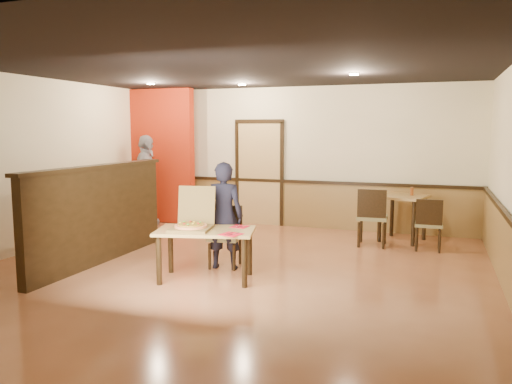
# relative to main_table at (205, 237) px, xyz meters

# --- Properties ---
(floor) EXTENTS (7.00, 7.00, 0.00)m
(floor) POSITION_rel_main_table_xyz_m (0.16, 0.44, -0.56)
(floor) COLOR #BE754A
(floor) RESTS_ON ground
(ceiling) EXTENTS (7.00, 7.00, 0.00)m
(ceiling) POSITION_rel_main_table_xyz_m (0.16, 0.44, 2.24)
(ceiling) COLOR black
(ceiling) RESTS_ON wall_back
(wall_back) EXTENTS (7.00, 0.00, 7.00)m
(wall_back) POSITION_rel_main_table_xyz_m (0.16, 3.94, 0.84)
(wall_back) COLOR #FCF5C5
(wall_back) RESTS_ON floor
(wall_left) EXTENTS (0.00, 7.00, 7.00)m
(wall_left) POSITION_rel_main_table_xyz_m (-3.34, 0.44, 0.84)
(wall_left) COLOR #FCF5C5
(wall_left) RESTS_ON floor
(wainscot_back) EXTENTS (7.00, 0.04, 0.90)m
(wainscot_back) POSITION_rel_main_table_xyz_m (0.16, 3.91, -0.11)
(wainscot_back) COLOR olive
(wainscot_back) RESTS_ON floor
(chair_rail_back) EXTENTS (7.00, 0.06, 0.06)m
(chair_rail_back) POSITION_rel_main_table_xyz_m (0.16, 3.89, 0.36)
(chair_rail_back) COLOR black
(chair_rail_back) RESTS_ON wall_back
(wainscot_right) EXTENTS (0.04, 7.00, 0.90)m
(wainscot_right) POSITION_rel_main_table_xyz_m (3.63, 0.44, -0.11)
(wainscot_right) COLOR olive
(wainscot_right) RESTS_ON floor
(chair_rail_right) EXTENTS (0.06, 7.00, 0.06)m
(chair_rail_right) POSITION_rel_main_table_xyz_m (3.61, 0.44, 0.36)
(chair_rail_right) COLOR black
(chair_rail_right) RESTS_ON wall_right
(back_door) EXTENTS (0.90, 0.06, 2.10)m
(back_door) POSITION_rel_main_table_xyz_m (-0.64, 3.90, 0.49)
(back_door) COLOR tan
(back_door) RESTS_ON wall_back
(booth_partition) EXTENTS (0.20, 3.10, 1.44)m
(booth_partition) POSITION_rel_main_table_xyz_m (-1.84, 0.24, 0.17)
(booth_partition) COLOR black
(booth_partition) RESTS_ON floor
(red_accent_panel) EXTENTS (1.60, 0.20, 2.78)m
(red_accent_panel) POSITION_rel_main_table_xyz_m (-2.74, 3.44, 0.84)
(red_accent_panel) COLOR #A6230B
(red_accent_panel) RESTS_ON floor
(spot_a) EXTENTS (0.14, 0.14, 0.02)m
(spot_a) POSITION_rel_main_table_xyz_m (-2.14, 2.24, 2.22)
(spot_a) COLOR #FFF0B2
(spot_a) RESTS_ON ceiling
(spot_b) EXTENTS (0.14, 0.14, 0.02)m
(spot_b) POSITION_rel_main_table_xyz_m (-0.64, 2.94, 2.22)
(spot_b) COLOR #FFF0B2
(spot_b) RESTS_ON ceiling
(spot_c) EXTENTS (0.14, 0.14, 0.02)m
(spot_c) POSITION_rel_main_table_xyz_m (1.56, 1.94, 2.22)
(spot_c) COLOR #FFF0B2
(spot_c) RESTS_ON ceiling
(main_table) EXTENTS (1.39, 1.00, 0.67)m
(main_table) POSITION_rel_main_table_xyz_m (0.00, 0.00, 0.00)
(main_table) COLOR #B18C4A
(main_table) RESTS_ON floor
(diner_chair) EXTENTS (0.48, 0.48, 0.86)m
(diner_chair) POSITION_rel_main_table_xyz_m (-0.02, 0.72, -0.09)
(diner_chair) COLOR olive
(diner_chair) RESTS_ON floor
(side_chair_left) EXTENTS (0.51, 0.51, 0.98)m
(side_chair_left) POSITION_rel_main_table_xyz_m (1.81, 2.65, -0.03)
(side_chair_left) COLOR olive
(side_chair_left) RESTS_ON floor
(side_chair_right) EXTENTS (0.43, 0.43, 0.86)m
(side_chair_right) POSITION_rel_main_table_xyz_m (2.71, 2.65, -0.09)
(side_chair_right) COLOR olive
(side_chair_right) RESTS_ON floor
(side_table) EXTENTS (0.93, 0.93, 0.81)m
(side_table) POSITION_rel_main_table_xyz_m (2.25, 3.27, 0.06)
(side_table) COLOR #B18C4A
(side_table) RESTS_ON floor
(diner) EXTENTS (0.60, 0.45, 1.51)m
(diner) POSITION_rel_main_table_xyz_m (0.01, 0.58, 0.19)
(diner) COLOR black
(diner) RESTS_ON floor
(passerby) EXTENTS (0.82, 1.17, 1.85)m
(passerby) POSITION_rel_main_table_xyz_m (-2.74, 2.96, 0.36)
(passerby) COLOR gray
(passerby) RESTS_ON floor
(pizza_box) EXTENTS (0.61, 0.68, 0.53)m
(pizza_box) POSITION_rel_main_table_xyz_m (-0.17, -0.04, 0.17)
(pizza_box) COLOR brown
(pizza_box) RESTS_ON main_table
(pizza) EXTENTS (0.51, 0.51, 0.03)m
(pizza) POSITION_rel_main_table_xyz_m (-0.16, -0.09, 0.16)
(pizza) COLOR #D1864C
(pizza) RESTS_ON pizza_box
(napkin_near) EXTENTS (0.29, 0.29, 0.01)m
(napkin_near) POSITION_rel_main_table_xyz_m (0.44, -0.18, 0.11)
(napkin_near) COLOR red
(napkin_near) RESTS_ON main_table
(napkin_far) EXTENTS (0.23, 0.23, 0.01)m
(napkin_far) POSITION_rel_main_table_xyz_m (0.35, 0.32, 0.11)
(napkin_far) COLOR red
(napkin_far) RESTS_ON main_table
(condiment) EXTENTS (0.06, 0.06, 0.14)m
(condiment) POSITION_rel_main_table_xyz_m (2.40, 3.35, 0.32)
(condiment) COLOR brown
(condiment) RESTS_ON side_table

